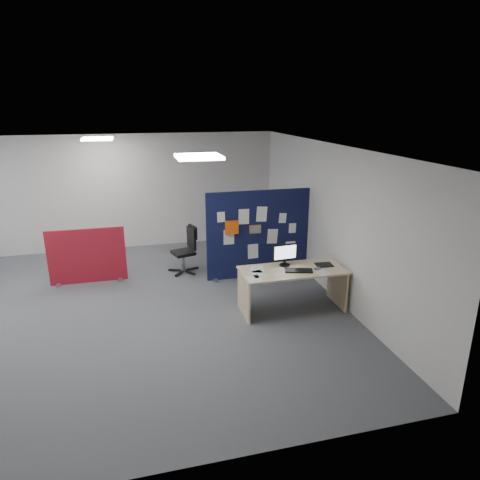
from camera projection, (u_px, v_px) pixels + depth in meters
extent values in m
plane|color=#585A60|center=(73.00, 317.00, 7.02)|extent=(9.00, 9.00, 0.00)
cube|color=white|center=(51.00, 151.00, 6.20)|extent=(9.00, 7.00, 0.02)
cube|color=silver|center=(83.00, 195.00, 9.84)|extent=(9.00, 0.02, 2.70)
cube|color=silver|center=(4.00, 370.00, 3.38)|extent=(9.00, 0.02, 2.70)
cube|color=silver|center=(330.00, 220.00, 7.67)|extent=(0.02, 7.00, 2.70)
cube|color=white|center=(199.00, 157.00, 5.76)|extent=(0.60, 0.60, 0.04)
cube|color=white|center=(98.00, 139.00, 8.63)|extent=(0.60, 0.60, 0.04)
cube|color=#0F1437|center=(259.00, 234.00, 8.47)|extent=(2.13, 0.06, 1.76)
cube|color=gray|center=(215.00, 279.00, 8.52)|extent=(0.08, 0.30, 0.04)
cube|color=gray|center=(301.00, 270.00, 8.95)|extent=(0.08, 0.30, 0.04)
cube|color=white|center=(221.00, 217.00, 8.13)|extent=(0.15, 0.01, 0.20)
cube|color=white|center=(244.00, 217.00, 8.24)|extent=(0.21, 0.01, 0.30)
cube|color=white|center=(262.00, 214.00, 8.32)|extent=(0.21, 0.01, 0.30)
cube|color=white|center=(283.00, 218.00, 8.45)|extent=(0.15, 0.01, 0.20)
cube|color=white|center=(229.00, 237.00, 8.29)|extent=(0.21, 0.01, 0.30)
cube|color=white|center=(272.00, 236.00, 8.52)|extent=(0.21, 0.01, 0.30)
cube|color=white|center=(292.00, 228.00, 8.57)|extent=(0.15, 0.01, 0.20)
cube|color=white|center=(253.00, 251.00, 8.51)|extent=(0.21, 0.01, 0.30)
cube|color=white|center=(290.00, 248.00, 8.70)|extent=(0.21, 0.01, 0.30)
cube|color=gold|center=(255.00, 229.00, 8.38)|extent=(0.24, 0.01, 0.18)
cube|color=#FF5810|center=(232.00, 227.00, 8.20)|extent=(0.25, 0.10, 0.25)
cube|color=#D2B687|center=(293.00, 270.00, 7.09)|extent=(1.74, 0.77, 0.03)
cube|color=#D2B687|center=(244.00, 296.00, 7.00)|extent=(0.03, 0.71, 0.70)
cube|color=#D2B687|center=(337.00, 285.00, 7.40)|extent=(0.03, 0.71, 0.70)
cube|color=#D2B687|center=(285.00, 272.00, 7.47)|extent=(1.56, 0.02, 0.30)
cylinder|color=black|center=(285.00, 265.00, 7.25)|extent=(0.18, 0.18, 0.02)
cube|color=black|center=(285.00, 262.00, 7.23)|extent=(0.04, 0.03, 0.09)
cube|color=black|center=(285.00, 252.00, 7.18)|extent=(0.43, 0.07, 0.27)
cube|color=silver|center=(285.00, 252.00, 7.16)|extent=(0.39, 0.03, 0.23)
cube|color=black|center=(299.00, 270.00, 7.00)|extent=(0.48, 0.31, 0.02)
cube|color=gray|center=(318.00, 269.00, 7.07)|extent=(0.11, 0.09, 0.03)
cube|color=black|center=(324.00, 265.00, 7.26)|extent=(0.30, 0.24, 0.01)
cube|color=maroon|center=(87.00, 256.00, 8.25)|extent=(1.45, 0.05, 1.09)
cube|color=gray|center=(59.00, 284.00, 8.27)|extent=(0.08, 0.30, 0.04)
cube|color=gray|center=(120.00, 278.00, 8.55)|extent=(0.08, 0.30, 0.04)
cube|color=black|center=(192.00, 269.00, 9.00)|extent=(0.27, 0.12, 0.04)
cube|color=black|center=(183.00, 267.00, 9.09)|extent=(0.05, 0.27, 0.04)
cube|color=black|center=(175.00, 270.00, 8.92)|extent=(0.26, 0.13, 0.04)
cube|color=black|center=(179.00, 274.00, 8.74)|extent=(0.20, 0.24, 0.04)
cube|color=black|center=(190.00, 273.00, 8.78)|extent=(0.19, 0.24, 0.04)
cylinder|color=gray|center=(184.00, 262.00, 8.85)|extent=(0.05, 0.05, 0.37)
cube|color=black|center=(183.00, 253.00, 8.79)|extent=(0.50, 0.50, 0.06)
cube|color=black|center=(191.00, 238.00, 8.80)|extent=(0.15, 0.37, 0.44)
cube|color=black|center=(193.00, 232.00, 8.77)|extent=(0.14, 0.34, 0.26)
cube|color=white|center=(258.00, 274.00, 6.89)|extent=(0.25, 0.33, 0.00)
cube|color=white|center=(258.00, 269.00, 7.09)|extent=(0.27, 0.34, 0.00)
cube|color=white|center=(321.00, 272.00, 6.96)|extent=(0.28, 0.34, 0.00)
cube|color=white|center=(254.00, 279.00, 6.69)|extent=(0.22, 0.31, 0.00)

